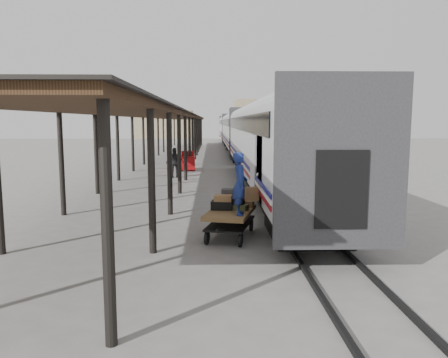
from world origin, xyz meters
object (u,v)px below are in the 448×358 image
Objects in this scene: baggage_cart at (230,217)px; porter at (240,184)px; luggage_tug at (188,162)px; pedestrian at (175,163)px.

baggage_cart is 1.43× the size of porter.
luggage_tug reaches higher than baggage_cart.
baggage_cart is 1.58× the size of luggage_tug.
pedestrian is (-2.95, 14.71, 0.31)m from baggage_cart.
pedestrian is (-3.20, 15.36, -0.82)m from porter.
baggage_cart is 19.03m from luggage_tug.
porter is at bearing -87.26° from luggage_tug.
pedestrian is at bearing -103.05° from luggage_tug.
baggage_cart is 1.37× the size of pedestrian.
baggage_cart is at bearing 96.60° from pedestrian.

